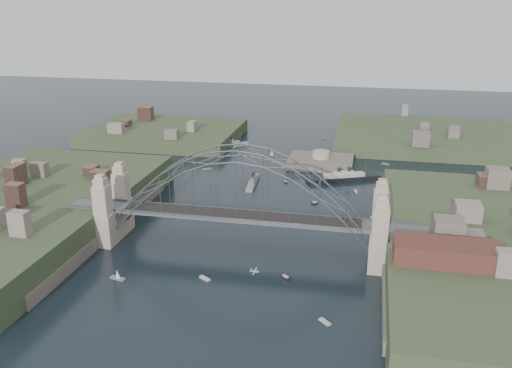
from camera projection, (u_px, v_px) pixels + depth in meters
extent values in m
plane|color=black|center=(240.00, 248.00, 129.44)|extent=(500.00, 500.00, 0.00)
cube|color=#555558|center=(240.00, 217.00, 126.84)|extent=(84.00, 6.00, 0.70)
cube|color=#50565C|center=(237.00, 220.00, 123.89)|extent=(84.00, 0.25, 0.50)
cube|color=#50565C|center=(243.00, 210.00, 129.44)|extent=(84.00, 0.25, 0.50)
cube|color=black|center=(240.00, 215.00, 126.66)|extent=(55.20, 5.20, 0.35)
cube|color=tan|center=(103.00, 211.00, 128.13)|extent=(3.40, 3.40, 17.70)
cube|color=tan|center=(122.00, 196.00, 137.38)|extent=(3.40, 3.40, 17.70)
cube|color=tan|center=(380.00, 234.00, 115.75)|extent=(3.40, 3.40, 17.70)
cube|color=tan|center=(380.00, 216.00, 125.00)|extent=(3.40, 3.40, 17.70)
cube|color=tan|center=(115.00, 222.00, 134.33)|extent=(4.08, 13.80, 8.00)
cube|color=tan|center=(378.00, 245.00, 121.95)|extent=(4.08, 13.80, 8.00)
cube|color=#384729|center=(19.00, 221.00, 140.18)|extent=(50.00, 90.00, 12.00)
cube|color=#60564B|center=(101.00, 232.00, 136.09)|extent=(6.00, 70.00, 4.00)
cube|color=#384729|center=(504.00, 265.00, 117.40)|extent=(50.00, 90.00, 12.00)
cube|color=#60564B|center=(396.00, 259.00, 122.14)|extent=(6.00, 70.00, 4.00)
cube|color=#384729|center=(165.00, 138.00, 227.98)|extent=(60.00, 45.00, 9.00)
cube|color=#384729|center=(425.00, 142.00, 221.15)|extent=(70.00, 55.00, 9.50)
cube|color=#60564B|center=(321.00, 167.00, 192.01)|extent=(22.00, 16.00, 7.00)
cylinder|color=tan|center=(321.00, 155.00, 190.49)|extent=(6.00, 6.00, 2.40)
cube|color=#592D26|center=(447.00, 253.00, 104.60)|extent=(20.00, 8.00, 4.00)
cube|color=#555558|center=(420.00, 334.00, 95.64)|extent=(4.00, 22.00, 1.40)
cube|color=gray|center=(253.00, 183.00, 173.47)|extent=(3.20, 16.09, 1.42)
cube|color=gray|center=(253.00, 180.00, 173.12)|extent=(2.18, 8.88, 1.07)
cube|color=gray|center=(253.00, 177.00, 172.86)|extent=(1.44, 4.07, 0.71)
cylinder|color=black|center=(252.00, 177.00, 171.62)|extent=(0.77, 0.77, 1.42)
cylinder|color=black|center=(253.00, 174.00, 173.71)|extent=(0.77, 0.77, 1.42)
cylinder|color=#50565C|center=(251.00, 181.00, 168.23)|extent=(0.14, 0.14, 3.55)
cylinder|color=#50565C|center=(255.00, 171.00, 177.21)|extent=(0.14, 0.14, 3.55)
cube|color=gray|center=(229.00, 146.00, 215.75)|extent=(14.45, 11.56, 1.63)
cube|color=gray|center=(229.00, 143.00, 215.35)|extent=(8.22, 6.72, 1.23)
cube|color=gray|center=(229.00, 141.00, 215.06)|extent=(4.01, 3.43, 0.82)
cylinder|color=black|center=(226.00, 139.00, 214.37)|extent=(0.81, 0.81, 1.63)
cylinder|color=black|center=(231.00, 139.00, 215.27)|extent=(0.81, 0.81, 1.63)
cylinder|color=#50565C|center=(217.00, 141.00, 212.95)|extent=(0.16, 0.16, 4.09)
cylinder|color=#50565C|center=(240.00, 138.00, 216.83)|extent=(0.16, 0.16, 4.09)
cube|color=black|center=(344.00, 179.00, 176.60)|extent=(23.77, 13.22, 1.79)
cube|color=#B9B9B4|center=(344.00, 175.00, 176.17)|extent=(13.35, 7.88, 1.34)
cube|color=#B9B9B4|center=(344.00, 172.00, 175.84)|extent=(6.36, 4.22, 0.89)
cylinder|color=black|center=(339.00, 170.00, 175.23)|extent=(1.21, 1.21, 1.79)
cylinder|color=black|center=(349.00, 170.00, 175.94)|extent=(1.21, 1.21, 1.79)
cylinder|color=#50565C|center=(322.00, 172.00, 174.15)|extent=(0.18, 0.18, 4.47)
cylinder|color=#50565C|center=(366.00, 169.00, 177.16)|extent=(0.18, 0.18, 4.47)
cube|color=#B9BBC2|center=(255.00, 271.00, 108.24)|extent=(1.62, 0.33, 0.28)
cube|color=#B9BBC2|center=(255.00, 271.00, 108.23)|extent=(0.34, 3.24, 0.06)
cube|color=#B9BBC2|center=(251.00, 270.00, 108.37)|extent=(0.18, 1.01, 0.35)
cube|color=#B9B9B4|center=(189.00, 210.00, 152.28)|extent=(2.58, 2.26, 0.45)
cube|color=#B9B9B4|center=(189.00, 209.00, 152.15)|extent=(1.68, 1.52, 0.40)
cylinder|color=black|center=(189.00, 207.00, 152.00)|extent=(0.16, 0.16, 0.70)
cube|color=#B9B9B4|center=(315.00, 203.00, 157.04)|extent=(2.08, 1.55, 0.45)
cube|color=#B9B9B4|center=(315.00, 202.00, 156.91)|extent=(1.33, 1.07, 0.40)
cylinder|color=black|center=(315.00, 201.00, 156.77)|extent=(0.16, 0.16, 0.70)
cube|color=#B9B9B4|center=(205.00, 278.00, 115.40)|extent=(2.76, 2.21, 0.45)
cube|color=#B9B9B4|center=(356.00, 192.00, 166.34)|extent=(1.32, 2.58, 0.45)
cube|color=#B9B9B4|center=(356.00, 191.00, 166.21)|extent=(0.99, 1.59, 0.40)
cylinder|color=black|center=(356.00, 189.00, 166.06)|extent=(0.16, 0.16, 0.70)
cube|color=#B9B9B4|center=(207.00, 169.00, 188.01)|extent=(3.23, 2.80, 0.45)
cube|color=#B9B9B4|center=(286.00, 183.00, 174.54)|extent=(1.33, 1.49, 0.45)
cube|color=#B9B9B4|center=(286.00, 181.00, 174.41)|extent=(0.90, 0.97, 0.40)
cylinder|color=black|center=(286.00, 180.00, 174.26)|extent=(0.16, 0.16, 0.70)
cube|color=#B9B9B4|center=(325.00, 322.00, 100.06)|extent=(2.45, 2.42, 0.45)
cube|color=#B9B9B4|center=(272.00, 155.00, 204.32)|extent=(1.86, 1.04, 0.45)
cylinder|color=#50565C|center=(272.00, 153.00, 203.98)|extent=(0.08, 0.08, 2.20)
cone|color=silver|center=(272.00, 153.00, 203.98)|extent=(1.46, 1.30, 1.92)
cube|color=#B9B9B4|center=(362.00, 229.00, 139.94)|extent=(1.86, 2.09, 0.45)
cylinder|color=#50565C|center=(362.00, 225.00, 139.60)|extent=(0.08, 0.08, 2.20)
cone|color=silver|center=(362.00, 225.00, 139.60)|extent=(1.55, 1.59, 1.92)
cube|color=#B9B9B4|center=(118.00, 279.00, 115.40)|extent=(3.62, 1.93, 0.45)
cylinder|color=#50565C|center=(117.00, 274.00, 115.06)|extent=(0.08, 0.08, 2.20)
cone|color=silver|center=(117.00, 274.00, 115.06)|extent=(1.45, 1.27, 1.92)
cube|color=#B9B9B4|center=(323.00, 139.00, 227.44)|extent=(1.54, 1.58, 0.45)
cube|color=#B9B9B4|center=(128.00, 193.00, 165.57)|extent=(0.86, 2.37, 0.45)
cube|color=#B9B9B4|center=(128.00, 191.00, 165.44)|extent=(0.71, 1.43, 0.40)
cylinder|color=black|center=(128.00, 190.00, 165.29)|extent=(0.16, 0.16, 0.70)
cube|color=#B9B9B4|center=(286.00, 278.00, 115.64)|extent=(2.15, 1.95, 0.45)
cube|color=#B9B9B4|center=(286.00, 276.00, 115.51)|extent=(1.40, 1.31, 0.40)
cylinder|color=black|center=(286.00, 274.00, 115.36)|extent=(0.16, 0.16, 0.70)
cube|color=#B9B9B4|center=(386.00, 164.00, 193.83)|extent=(2.77, 2.01, 0.45)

